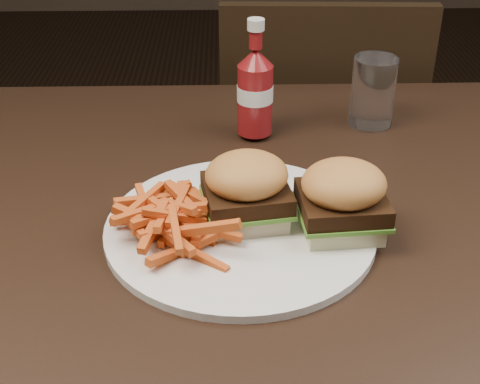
{
  "coord_description": "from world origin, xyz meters",
  "views": [
    {
      "loc": [
        -0.06,
        -0.72,
        1.21
      ],
      "look_at": [
        -0.05,
        -0.05,
        0.8
      ],
      "focal_mm": 50.0,
      "sensor_mm": 36.0,
      "label": 1
    }
  ],
  "objects_px": {
    "dining_table": "(276,216)",
    "tumbler": "(373,91)",
    "chair_far": "(309,170)",
    "plate": "(240,228)",
    "ketchup_bottle": "(255,100)"
  },
  "relations": [
    {
      "from": "ketchup_bottle",
      "to": "chair_far",
      "type": "bearing_deg",
      "value": 71.38
    },
    {
      "from": "dining_table",
      "to": "ketchup_bottle",
      "type": "xyz_separation_m",
      "value": [
        -0.02,
        0.2,
        0.08
      ]
    },
    {
      "from": "chair_far",
      "to": "plate",
      "type": "distance_m",
      "value": 0.8
    },
    {
      "from": "plate",
      "to": "tumbler",
      "type": "height_order",
      "value": "tumbler"
    },
    {
      "from": "dining_table",
      "to": "tumbler",
      "type": "bearing_deg",
      "value": 54.73
    },
    {
      "from": "chair_far",
      "to": "tumbler",
      "type": "bearing_deg",
      "value": 96.75
    },
    {
      "from": "chair_far",
      "to": "tumbler",
      "type": "relative_size",
      "value": 3.89
    },
    {
      "from": "chair_far",
      "to": "plate",
      "type": "relative_size",
      "value": 1.29
    },
    {
      "from": "dining_table",
      "to": "tumbler",
      "type": "relative_size",
      "value": 11.2
    },
    {
      "from": "chair_far",
      "to": "tumbler",
      "type": "distance_m",
      "value": 0.56
    },
    {
      "from": "dining_table",
      "to": "chair_far",
      "type": "distance_m",
      "value": 0.73
    },
    {
      "from": "dining_table",
      "to": "chair_far",
      "type": "height_order",
      "value": "dining_table"
    },
    {
      "from": "ketchup_bottle",
      "to": "plate",
      "type": "bearing_deg",
      "value": -96.32
    },
    {
      "from": "tumbler",
      "to": "dining_table",
      "type": "bearing_deg",
      "value": -125.27
    },
    {
      "from": "plate",
      "to": "ketchup_bottle",
      "type": "distance_m",
      "value": 0.26
    }
  ]
}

